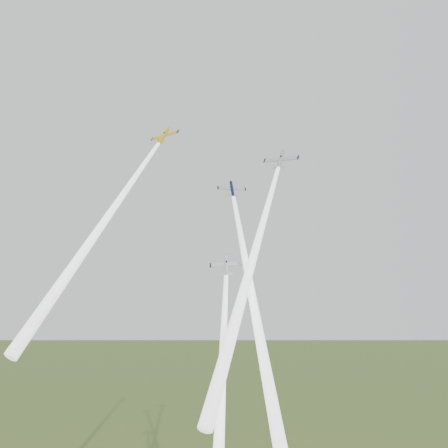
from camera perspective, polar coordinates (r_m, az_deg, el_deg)
plane_yellow at (r=143.90m, az=-6.14°, el=8.89°), size 9.52×9.24×7.89m
smoke_trail_yellow at (r=120.70m, az=-12.67°, el=-0.66°), size 18.84×41.97×49.82m
plane_navy at (r=134.36m, az=0.82°, el=3.58°), size 8.16×7.19×6.11m
smoke_trail_navy at (r=106.11m, az=3.33°, el=-9.76°), size 16.46×49.10×56.86m
plane_silver_right at (r=137.16m, az=5.77°, el=6.50°), size 10.15×8.70×7.49m
smoke_trail_silver_right at (r=109.92m, az=2.63°, el=-4.70°), size 13.54×45.65×52.31m
plane_silver_low at (r=120.17m, az=0.27°, el=-4.22°), size 8.02×6.16×6.70m
smoke_trail_silver_low at (r=98.35m, az=-0.42°, el=-19.36°), size 5.74×45.30×50.99m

